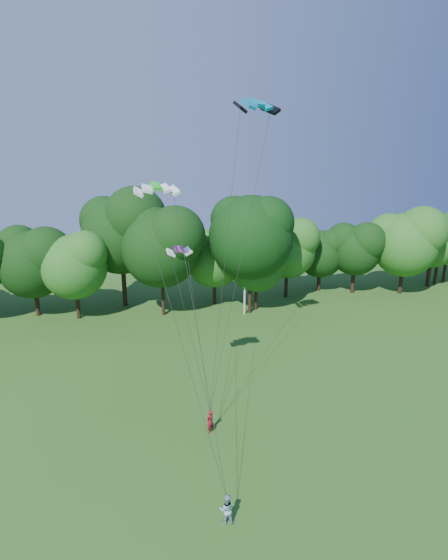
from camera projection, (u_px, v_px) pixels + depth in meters
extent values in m
cylinder|color=beige|center=(245.00, 277.00, 47.68)|extent=(0.22, 0.22, 8.72)
cube|color=beige|center=(245.00, 239.00, 46.53)|extent=(1.68, 0.64, 0.08)
imported|color=maroon|center=(210.00, 421.00, 27.96)|extent=(0.69, 0.65, 1.58)
imported|color=#91B1C9|center=(227.00, 509.00, 21.08)|extent=(0.87, 0.75, 1.56)
cube|color=#057D9B|center=(256.00, 102.00, 29.11)|extent=(3.37, 2.25, 0.72)
cube|color=#1ECB22|center=(156.00, 186.00, 24.18)|extent=(2.59, 1.40, 0.43)
cube|color=#E740A6|center=(179.00, 249.00, 28.47)|extent=(1.74, 1.02, 0.33)
cylinder|color=black|center=(250.00, 291.00, 48.68)|extent=(0.48, 0.48, 5.04)
ellipsoid|color=black|center=(251.00, 232.00, 46.83)|extent=(10.09, 10.09, 11.00)
cylinder|color=#322014|center=(436.00, 271.00, 59.65)|extent=(0.45, 0.45, 3.61)
ellipsoid|color=#194E17|center=(441.00, 237.00, 58.32)|extent=(7.22, 7.22, 7.87)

